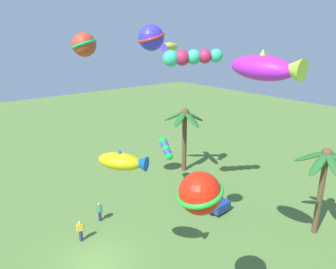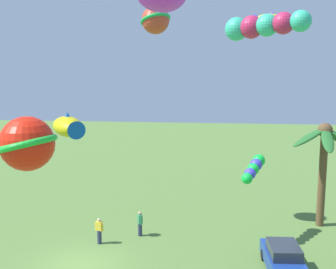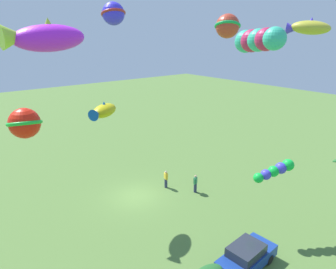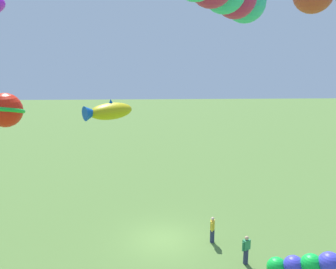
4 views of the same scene
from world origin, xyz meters
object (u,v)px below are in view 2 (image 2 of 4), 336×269
kite_fish_3 (270,20)px  kite_ball_6 (27,144)px  palm_tree_0 (324,149)px  parked_car_0 (283,258)px  spectator_0 (140,223)px  spectator_1 (99,231)px  kite_ball_0 (156,20)px  kite_tube_7 (263,26)px  kite_tube_4 (254,168)px  kite_fish_1 (69,126)px

kite_fish_3 → kite_ball_6: 16.49m
palm_tree_0 → kite_fish_3: (2.44, -4.07, 7.94)m
parked_car_0 → spectator_0: bearing=-114.8°
spectator_1 → kite_ball_0: 13.41m
kite_ball_0 → spectator_1: bearing=-40.4°
palm_tree_0 → kite_tube_7: size_ratio=1.73×
kite_ball_6 → kite_fish_3: bearing=145.1°
kite_fish_3 → kite_tube_4: (0.30, -0.68, -8.68)m
kite_fish_1 → kite_tube_4: (-7.46, 8.76, -3.43)m
palm_tree_0 → spectator_1: palm_tree_0 is taller
kite_ball_0 → kite_fish_1: (9.21, -2.57, -5.50)m
kite_ball_0 → kite_fish_3: bearing=78.1°
spectator_0 → kite_ball_6: 14.31m
kite_ball_6 → spectator_1: bearing=-175.4°
kite_fish_3 → kite_fish_1: bearing=-50.6°
kite_tube_4 → kite_tube_7: kite_tube_7 is taller
kite_tube_4 → spectator_0: bearing=-87.4°
spectator_1 → kite_ball_0: kite_ball_0 is taller
kite_ball_0 → kite_tube_4: (1.74, 6.19, -8.93)m
spectator_1 → kite_tube_7: (1.36, 9.07, 11.72)m
spectator_0 → spectator_1: bearing=-57.1°
spectator_0 → kite_fish_3: 14.53m
parked_car_0 → spectator_0: spectator_0 is taller
spectator_1 → kite_tube_4: bearing=100.8°
spectator_1 → kite_tube_7: 14.88m
parked_car_0 → kite_ball_6: kite_ball_6 is taller
kite_fish_1 → kite_fish_3: 13.30m
kite_ball_6 → palm_tree_0: bearing=139.6°
spectator_1 → kite_tube_4: kite_tube_4 is taller
kite_ball_0 → kite_tube_7: 7.84m
palm_tree_0 → kite_ball_0: 13.71m
kite_tube_4 → kite_ball_6: 15.48m
spectator_0 → kite_ball_6: (12.25, -1.34, 7.27)m
spectator_0 → kite_fish_1: bearing=-14.2°
spectator_0 → kite_tube_4: (-0.31, 6.95, 3.67)m
kite_fish_3 → parked_car_0: bearing=7.0°
spectator_0 → kite_tube_7: (2.79, 6.85, 11.72)m
spectator_1 → kite_ball_6: (10.82, 0.88, 7.27)m
palm_tree_0 → kite_tube_7: kite_tube_7 is taller
parked_car_0 → kite_ball_0: kite_ball_0 is taller
kite_ball_0 → kite_tube_4: bearing=74.3°
spectator_0 → kite_ball_0: bearing=159.8°
spectator_1 → kite_tube_4: size_ratio=0.61×
palm_tree_0 → kite_fish_3: 9.25m
parked_car_0 → kite_fish_3: bearing=-173.0°
kite_fish_1 → spectator_0: bearing=165.8°
kite_fish_3 → kite_tube_7: size_ratio=0.60×
spectator_1 → kite_tube_7: bearing=81.5°
kite_ball_6 → kite_tube_7: kite_tube_7 is taller
parked_car_0 → kite_fish_1: size_ratio=1.44×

